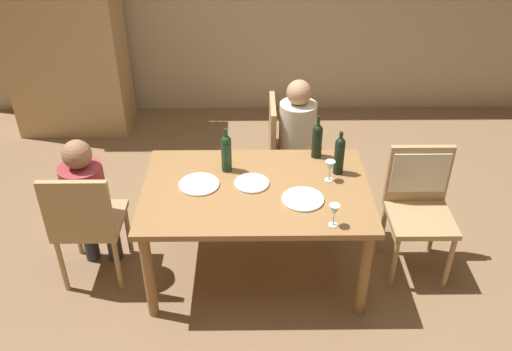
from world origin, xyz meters
TOP-DOWN VIEW (x-y plane):
  - ground_plane at (0.00, 0.00)m, footprint 10.00×10.00m
  - armoire_cabinet at (-1.86, 2.24)m, footprint 1.18×0.62m
  - dining_table at (0.00, 0.00)m, footprint 1.51×0.99m
  - chair_left_end at (-1.14, -0.09)m, footprint 0.44×0.44m
  - chair_far_right at (0.25, 0.87)m, footprint 0.44×0.44m
  - chair_right_end at (1.14, 0.12)m, footprint 0.44×0.46m
  - person_woman_host at (-1.14, 0.03)m, footprint 0.29×0.33m
  - person_man_bearded at (0.37, 0.87)m, footprint 0.34×0.29m
  - wine_bottle_tall_green at (-0.20, 0.22)m, footprint 0.07×0.07m
  - wine_bottle_dark_red at (0.44, 0.40)m, footprint 0.07×0.07m
  - wine_bottle_short_olive at (0.57, 0.18)m, footprint 0.07×0.07m
  - wine_glass_near_left at (0.50, 0.09)m, footprint 0.07×0.07m
  - wine_glass_centre at (0.46, -0.40)m, footprint 0.07×0.07m
  - dinner_plate_host at (-0.38, 0.04)m, footprint 0.27×0.27m
  - dinner_plate_guest_left at (-0.03, 0.05)m, footprint 0.24×0.24m
  - dinner_plate_guest_right at (0.30, -0.14)m, footprint 0.27×0.27m

SIDE VIEW (x-z plane):
  - ground_plane at x=0.00m, z-range 0.00..0.00m
  - chair_left_end at x=-1.14m, z-range 0.07..0.99m
  - chair_far_right at x=0.25m, z-range 0.07..0.99m
  - chair_right_end at x=1.14m, z-range 0.13..1.05m
  - person_woman_host at x=-1.14m, z-range 0.09..1.18m
  - dining_table at x=0.00m, z-range 0.28..1.00m
  - person_man_bearded at x=0.37m, z-range 0.09..1.20m
  - dinner_plate_host at x=-0.38m, z-range 0.72..0.74m
  - dinner_plate_guest_left at x=-0.03m, z-range 0.72..0.74m
  - dinner_plate_guest_right at x=0.30m, z-range 0.72..0.74m
  - wine_glass_near_left at x=0.50m, z-range 0.76..0.90m
  - wine_glass_centre at x=0.46m, z-range 0.76..0.90m
  - wine_bottle_dark_red at x=0.44m, z-range 0.70..1.02m
  - wine_bottle_tall_green at x=-0.20m, z-range 0.71..1.03m
  - wine_bottle_short_olive at x=0.57m, z-range 0.71..1.03m
  - armoire_cabinet at x=-1.86m, z-range 0.01..2.19m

